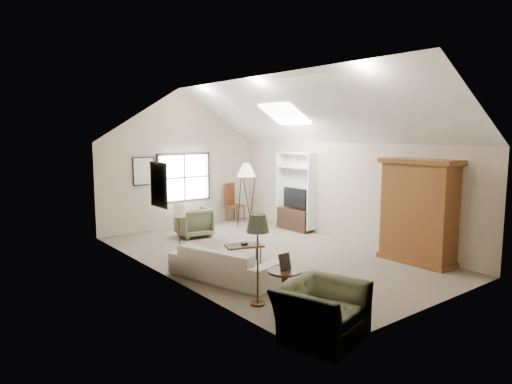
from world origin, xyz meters
TOP-DOWN VIEW (x-y plane):
  - room_shell at (0.00, 0.00)m, footprint 5.01×8.01m
  - window at (0.10, 3.96)m, footprint 1.72×0.08m
  - skylight at (1.30, 0.90)m, footprint 0.80×1.20m
  - wall_art at (-1.88, 1.94)m, footprint 1.97×3.71m
  - armoire at (2.18, -2.40)m, footprint 0.60×1.50m
  - tv_alcove at (2.34, 1.60)m, footprint 0.32×1.30m
  - media_console at (2.32, 1.60)m, footprint 0.34×1.18m
  - tv_panel at (2.32, 1.60)m, footprint 0.05×0.90m
  - sofa at (-1.71, -0.83)m, footprint 1.45×2.32m
  - armchair_near at (-2.07, -3.70)m, footprint 1.37×1.27m
  - armchair_far at (-0.36, 2.64)m, footprint 0.92×0.94m
  - coffee_table at (-0.78, -0.20)m, footprint 0.87×0.65m
  - bowl at (-0.78, -0.20)m, footprint 0.24×0.24m
  - side_table at (-1.61, -2.43)m, footprint 0.68×0.68m
  - side_chair at (1.74, 3.70)m, footprint 0.58×0.58m
  - tripod_lamp at (1.45, 2.73)m, footprint 0.73×0.73m
  - dark_lamp at (-2.01, -2.23)m, footprint 0.45×0.45m
  - tan_lamp at (-2.01, 0.37)m, footprint 0.34×0.34m

SIDE VIEW (x-z plane):
  - coffee_table at x=-0.78m, z-range 0.00..0.40m
  - side_table at x=-1.61m, z-range 0.00..0.54m
  - media_console at x=2.32m, z-range 0.00..0.60m
  - sofa at x=-1.71m, z-range 0.00..0.63m
  - armchair_near at x=-2.07m, z-range 0.00..0.74m
  - armchair_far at x=-0.36m, z-range 0.00..0.77m
  - bowl at x=-0.78m, z-range 0.40..0.44m
  - side_chair at x=1.74m, z-range 0.00..1.18m
  - tan_lamp at x=-2.01m, z-range 0.00..1.36m
  - dark_lamp at x=-2.01m, z-range 0.00..1.51m
  - tv_panel at x=2.32m, z-range 0.65..1.20m
  - tripod_lamp at x=1.45m, z-range 0.00..1.91m
  - armoire at x=2.18m, z-range 0.00..2.20m
  - tv_alcove at x=2.34m, z-range 0.10..2.20m
  - window at x=0.10m, z-range 0.74..2.16m
  - wall_art at x=-1.88m, z-range 1.29..2.17m
  - room_shell at x=0.00m, z-range 1.21..5.21m
  - skylight at x=1.30m, z-range 2.96..3.48m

